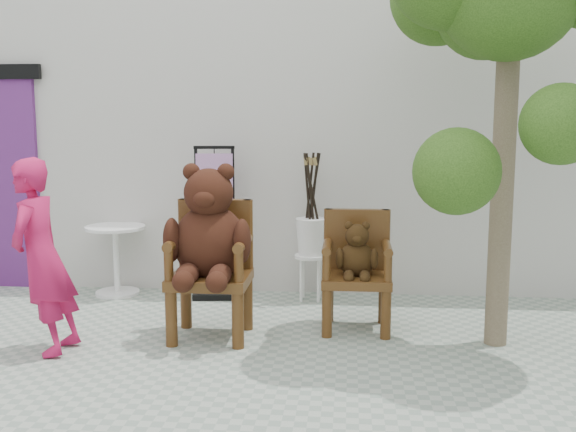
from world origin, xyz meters
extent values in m
plane|color=gray|center=(0.00, 0.00, 0.00)|extent=(60.00, 60.00, 0.00)
cube|color=beige|center=(0.00, 3.10, 1.50)|extent=(9.00, 1.00, 3.00)
cylinder|color=#41250D|center=(-0.54, 0.86, 0.22)|extent=(0.10, 0.10, 0.45)
cylinder|color=#41250D|center=(-0.54, 1.34, 0.22)|extent=(0.10, 0.10, 0.45)
cylinder|color=#41250D|center=(-0.01, 0.86, 0.22)|extent=(0.10, 0.10, 0.45)
cylinder|color=#41250D|center=(-0.01, 1.34, 0.22)|extent=(0.10, 0.10, 0.45)
cube|color=#41250D|center=(-0.28, 1.10, 0.49)|extent=(0.64, 0.58, 0.08)
cube|color=#41250D|center=(-0.28, 1.35, 0.82)|extent=(0.60, 0.08, 0.58)
cylinder|color=#41250D|center=(-0.55, 1.35, 0.82)|extent=(0.08, 0.08, 0.58)
cylinder|color=#41250D|center=(-0.55, 0.86, 0.66)|extent=(0.07, 0.07, 0.27)
cylinder|color=#41250D|center=(-0.55, 1.10, 0.80)|extent=(0.08, 0.55, 0.08)
cylinder|color=#41250D|center=(0.00, 1.35, 0.82)|extent=(0.08, 0.08, 0.58)
cylinder|color=#41250D|center=(0.00, 0.86, 0.66)|extent=(0.07, 0.07, 0.27)
cylinder|color=#41250D|center=(0.00, 1.10, 0.80)|extent=(0.08, 0.55, 0.08)
ellipsoid|color=black|center=(-0.28, 1.13, 0.78)|extent=(0.59, 0.51, 0.62)
sphere|color=black|center=(-0.28, 1.10, 1.19)|extent=(0.40, 0.40, 0.40)
ellipsoid|color=black|center=(-0.28, 0.94, 1.16)|extent=(0.18, 0.14, 0.14)
sphere|color=black|center=(-0.42, 1.11, 1.36)|extent=(0.14, 0.14, 0.14)
sphere|color=black|center=(-0.14, 1.11, 1.36)|extent=(0.14, 0.14, 0.14)
ellipsoid|color=black|center=(-0.56, 1.00, 0.83)|extent=(0.14, 0.20, 0.36)
ellipsoid|color=black|center=(-0.41, 0.86, 0.58)|extent=(0.17, 0.35, 0.17)
sphere|color=black|center=(-0.41, 0.72, 0.56)|extent=(0.17, 0.17, 0.17)
ellipsoid|color=black|center=(0.01, 1.00, 0.83)|extent=(0.14, 0.20, 0.36)
ellipsoid|color=black|center=(-0.15, 0.86, 0.58)|extent=(0.17, 0.35, 0.17)
sphere|color=black|center=(-0.15, 0.72, 0.56)|extent=(0.17, 0.17, 0.17)
cylinder|color=#41250D|center=(0.67, 1.19, 0.20)|extent=(0.09, 0.09, 0.40)
cylinder|color=#41250D|center=(0.67, 1.62, 0.20)|extent=(0.09, 0.09, 0.40)
cylinder|color=#41250D|center=(1.15, 1.19, 0.20)|extent=(0.09, 0.09, 0.40)
cylinder|color=#41250D|center=(1.15, 1.62, 0.20)|extent=(0.09, 0.09, 0.40)
cube|color=#41250D|center=(0.91, 1.41, 0.44)|extent=(0.57, 0.53, 0.08)
cube|color=#41250D|center=(0.91, 1.63, 0.74)|extent=(0.55, 0.08, 0.53)
cylinder|color=#41250D|center=(0.66, 1.63, 0.74)|extent=(0.08, 0.08, 0.53)
cylinder|color=#41250D|center=(0.66, 1.19, 0.60)|extent=(0.07, 0.07, 0.24)
cylinder|color=#41250D|center=(0.66, 1.41, 0.72)|extent=(0.08, 0.50, 0.08)
cylinder|color=#41250D|center=(1.16, 1.63, 0.74)|extent=(0.08, 0.08, 0.53)
cylinder|color=#41250D|center=(1.16, 1.19, 0.60)|extent=(0.07, 0.07, 0.24)
cylinder|color=#41250D|center=(1.16, 1.41, 0.72)|extent=(0.08, 0.50, 0.08)
ellipsoid|color=black|center=(0.91, 1.41, 0.61)|extent=(0.30, 0.25, 0.31)
sphere|color=black|center=(0.91, 1.40, 0.81)|extent=(0.20, 0.20, 0.20)
ellipsoid|color=black|center=(0.91, 1.32, 0.80)|extent=(0.09, 0.07, 0.07)
sphere|color=black|center=(0.84, 1.40, 0.90)|extent=(0.07, 0.07, 0.07)
sphere|color=black|center=(0.98, 1.40, 0.90)|extent=(0.07, 0.07, 0.07)
ellipsoid|color=black|center=(0.77, 1.35, 0.63)|extent=(0.07, 0.10, 0.18)
ellipsoid|color=black|center=(0.85, 1.28, 0.50)|extent=(0.09, 0.18, 0.09)
sphere|color=black|center=(0.85, 1.21, 0.49)|extent=(0.08, 0.08, 0.08)
ellipsoid|color=black|center=(1.05, 1.35, 0.63)|extent=(0.07, 0.10, 0.18)
ellipsoid|color=black|center=(0.98, 1.28, 0.50)|extent=(0.09, 0.18, 0.09)
sphere|color=black|center=(0.98, 1.21, 0.49)|extent=(0.08, 0.08, 0.08)
imported|color=#B8164B|center=(-1.47, 0.64, 0.74)|extent=(0.38, 0.56, 1.49)
cylinder|color=white|center=(-1.51, 2.35, 0.69)|extent=(0.60, 0.60, 0.03)
cylinder|color=white|center=(-1.51, 2.35, 0.35)|extent=(0.06, 0.06, 0.68)
cylinder|color=white|center=(-1.51, 2.35, 0.01)|extent=(0.44, 0.44, 0.03)
cube|color=black|center=(-0.66, 2.33, 0.75)|extent=(0.03, 0.03, 1.50)
cube|color=black|center=(-0.30, 2.37, 0.75)|extent=(0.03, 0.03, 1.50)
cube|color=black|center=(-0.48, 2.35, 1.50)|extent=(0.40, 0.08, 0.03)
cube|color=black|center=(-0.48, 2.35, 0.03)|extent=(0.49, 0.40, 0.06)
cube|color=#B982BE|center=(-0.48, 2.34, 1.18)|extent=(0.36, 0.08, 0.52)
cylinder|color=black|center=(-0.48, 2.35, 1.47)|extent=(0.01, 0.01, 0.08)
cylinder|color=white|center=(0.47, 2.31, 0.44)|extent=(0.32, 0.32, 0.03)
cylinder|color=white|center=(0.56, 2.40, 0.22)|extent=(0.03, 0.03, 0.44)
cylinder|color=white|center=(0.39, 2.40, 0.22)|extent=(0.03, 0.03, 0.44)
cylinder|color=white|center=(0.39, 2.23, 0.22)|extent=(0.03, 0.03, 0.44)
cylinder|color=white|center=(0.56, 2.23, 0.22)|extent=(0.03, 0.03, 0.44)
cylinder|color=black|center=(0.45, 2.36, 1.05)|extent=(0.10, 0.06, 0.80)
cylinder|color=olive|center=(0.44, 2.39, 1.38)|extent=(0.04, 0.04, 0.07)
cylinder|color=black|center=(0.49, 2.27, 1.05)|extent=(0.18, 0.08, 0.79)
cylinder|color=olive|center=(0.51, 2.21, 1.38)|extent=(0.05, 0.04, 0.08)
cylinder|color=black|center=(0.47, 2.26, 1.05)|extent=(0.11, 0.02, 0.80)
cylinder|color=olive|center=(0.47, 2.23, 1.38)|extent=(0.04, 0.04, 0.07)
cylinder|color=black|center=(0.49, 2.36, 1.05)|extent=(0.11, 0.07, 0.80)
cylinder|color=olive|center=(0.51, 2.39, 1.38)|extent=(0.04, 0.04, 0.08)
cylinder|color=black|center=(0.44, 2.27, 1.05)|extent=(0.09, 0.08, 0.80)
cylinder|color=olive|center=(0.42, 2.25, 1.38)|extent=(0.04, 0.04, 0.08)
cylinder|color=black|center=(0.49, 2.36, 1.05)|extent=(0.15, 0.06, 0.79)
cylinder|color=olive|center=(0.50, 2.41, 1.38)|extent=(0.05, 0.04, 0.08)
cylinder|color=brown|center=(2.02, 1.16, 1.53)|extent=(0.17, 0.17, 3.06)
sphere|color=#1F3E11|center=(1.88, 1.35, 2.63)|extent=(0.79, 0.79, 0.79)
sphere|color=#1F3E11|center=(1.58, 0.61, 1.42)|extent=(0.61, 0.61, 0.61)
sphere|color=#1F3E11|center=(2.24, 0.50, 1.75)|extent=(0.55, 0.55, 0.55)
camera|label=1|loc=(0.85, -4.15, 1.80)|focal=42.00mm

